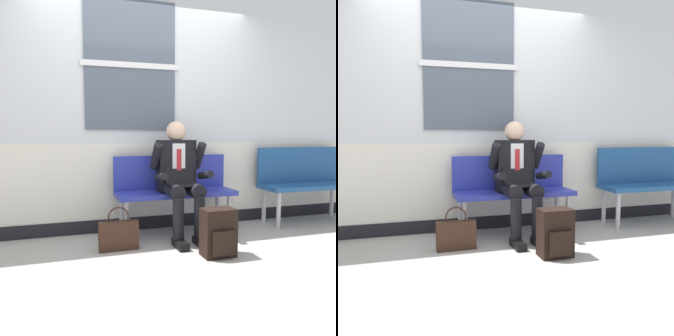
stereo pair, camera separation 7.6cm
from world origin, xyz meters
The scene contains 7 objects.
ground_plane centered at (0.00, 0.00, 0.00)m, with size 18.00×18.00×0.00m, color #9E9991.
station_wall centered at (0.00, 0.77, 1.43)m, with size 6.58×0.17×2.86m.
bench_with_person centered at (0.31, 0.49, 0.51)m, with size 1.30×0.42×0.85m.
bench_empty centered at (2.02, 0.49, 0.53)m, with size 1.19×0.42×0.92m.
person_seated centered at (0.31, 0.29, 0.65)m, with size 0.57×0.70×1.23m.
backpack centered at (0.45, -0.36, 0.21)m, with size 0.29×0.23×0.43m.
handbag centered at (-0.38, 0.07, 0.15)m, with size 0.37×0.09×0.42m.
Camera 1 is at (-0.91, -3.14, 1.11)m, focal length 37.58 mm.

